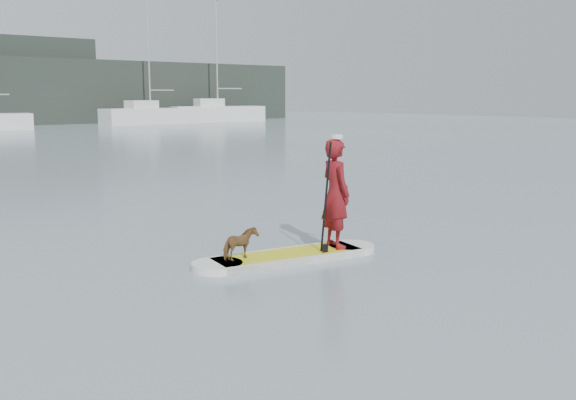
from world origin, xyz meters
TOP-DOWN VIEW (x-y plane):
  - ground at (0.00, 0.00)m, footprint 140.00×140.00m
  - paddleboard at (3.72, -1.07)m, footprint 3.26×1.25m
  - paddler at (4.62, -1.24)m, footprint 0.57×0.75m
  - white_cap at (4.62, -1.24)m, footprint 0.22×0.22m
  - dog at (2.88, -0.92)m, footprint 0.62×0.34m
  - paddle at (4.22, -1.42)m, footprint 0.10×0.30m
  - sailboat_f at (25.31, 45.71)m, footprint 9.28×3.05m
  - shore_building_east at (18.00, 54.00)m, footprint 10.00×4.00m
  - sailboat_g at (33.18, 46.42)m, footprint 9.70×4.64m

SIDE VIEW (x-z plane):
  - ground at x=0.00m, z-range 0.00..0.00m
  - paddleboard at x=3.72m, z-range 0.00..0.12m
  - dog at x=2.88m, z-range 0.12..0.62m
  - paddle at x=4.22m, z-range -0.20..1.80m
  - sailboat_f at x=25.31m, z-range -5.95..7.81m
  - sailboat_g at x=33.18m, z-range -5.28..7.21m
  - paddler at x=4.62m, z-range 0.12..1.96m
  - white_cap at x=4.62m, z-range 1.96..2.03m
  - shore_building_east at x=18.00m, z-range 0.00..8.00m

